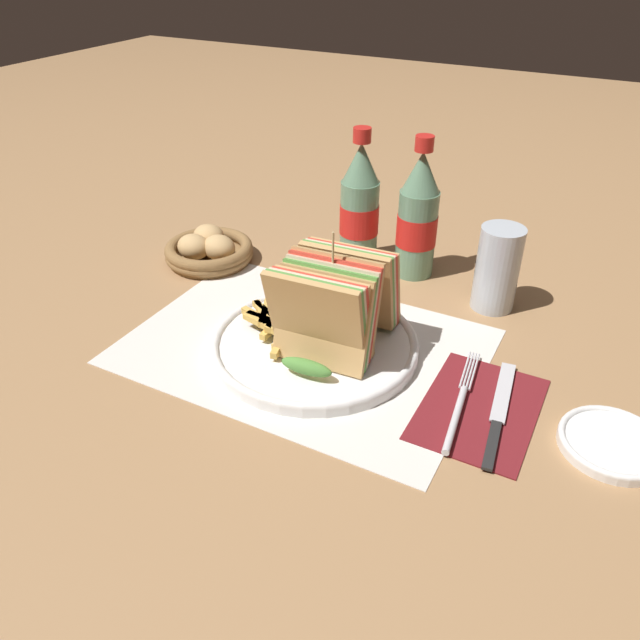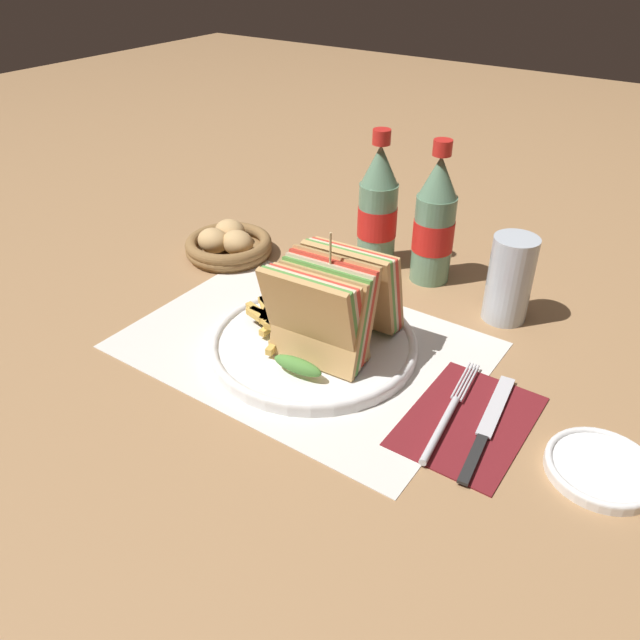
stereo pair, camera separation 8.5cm
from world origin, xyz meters
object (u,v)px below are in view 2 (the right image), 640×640
object	(u,v)px
bread_basket	(228,245)
coke_bottle_far	(434,223)
knife	(487,427)
side_saucer	(602,468)
club_sandwich	(331,306)
coke_bottle_near	(378,210)
glass_near	(509,284)
fork	(446,418)
plate_main	(312,345)

from	to	relation	value
bread_basket	coke_bottle_far	bearing A→B (deg)	20.97
knife	side_saucer	size ratio (longest dim) A/B	1.69
club_sandwich	knife	xyz separation A→B (m)	(0.23, -0.02, -0.07)
knife	coke_bottle_near	size ratio (longest dim) A/B	0.87
coke_bottle_far	glass_near	size ratio (longest dim) A/B	1.77
knife	coke_bottle_far	xyz separation A→B (m)	(-0.22, 0.29, 0.09)
fork	club_sandwich	bearing A→B (deg)	161.78
club_sandwich	side_saucer	xyz separation A→B (m)	(0.36, -0.01, -0.07)
club_sandwich	knife	bearing A→B (deg)	-5.13
coke_bottle_far	side_saucer	xyz separation A→B (m)	(0.34, -0.28, -0.09)
knife	side_saucer	bearing A→B (deg)	-3.29
fork	side_saucer	size ratio (longest dim) A/B	1.67
coke_bottle_near	glass_near	size ratio (longest dim) A/B	1.77
plate_main	coke_bottle_far	distance (m)	0.29
plate_main	knife	distance (m)	0.26
coke_bottle_near	coke_bottle_far	world-z (taller)	same
knife	plate_main	bearing A→B (deg)	170.01
bread_basket	knife	bearing A→B (deg)	-16.93
club_sandwich	coke_bottle_far	size ratio (longest dim) A/B	0.81
fork	knife	size ratio (longest dim) A/B	0.99
coke_bottle_far	coke_bottle_near	bearing A→B (deg)	-177.24
fork	glass_near	distance (m)	0.27
fork	bread_basket	xyz separation A→B (m)	(-0.50, 0.18, 0.01)
bread_basket	glass_near	bearing A→B (deg)	9.66
coke_bottle_far	bread_basket	world-z (taller)	coke_bottle_far
club_sandwich	bread_basket	size ratio (longest dim) A/B	1.24
coke_bottle_far	bread_basket	xyz separation A→B (m)	(-0.33, -0.13, -0.08)
knife	bread_basket	size ratio (longest dim) A/B	1.33
club_sandwich	glass_near	size ratio (longest dim) A/B	1.44
plate_main	glass_near	bearing A→B (deg)	51.53
knife	coke_bottle_far	world-z (taller)	coke_bottle_far
plate_main	fork	xyz separation A→B (m)	(0.21, -0.03, -0.00)
club_sandwich	bread_basket	distance (m)	0.35
plate_main	fork	distance (m)	0.22
knife	coke_bottle_near	world-z (taller)	coke_bottle_near
coke_bottle_near	coke_bottle_far	distance (m)	0.10
coke_bottle_far	knife	bearing A→B (deg)	-53.09
side_saucer	plate_main	bearing A→B (deg)	179.14
club_sandwich	glass_near	xyz separation A→B (m)	(0.16, 0.23, -0.02)
club_sandwich	coke_bottle_near	xyz separation A→B (m)	(-0.09, 0.27, 0.02)
knife	bread_basket	xyz separation A→B (m)	(-0.55, 0.17, 0.01)
fork	coke_bottle_near	xyz separation A→B (m)	(-0.27, 0.30, 0.09)
glass_near	side_saucer	distance (m)	0.31
coke_bottle_near	fork	bearing A→B (deg)	-47.87
plate_main	knife	size ratio (longest dim) A/B	1.42
fork	plate_main	bearing A→B (deg)	164.97
fork	side_saucer	world-z (taller)	same
fork	coke_bottle_near	world-z (taller)	coke_bottle_near
glass_near	side_saucer	bearing A→B (deg)	-49.99
club_sandwich	side_saucer	distance (m)	0.37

